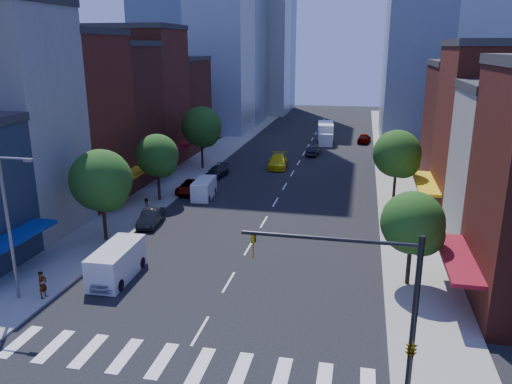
# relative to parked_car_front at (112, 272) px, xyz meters

# --- Properties ---
(ground) EXTENTS (220.00, 220.00, 0.00)m
(ground) POSITION_rel_parked_car_front_xyz_m (7.50, -4.46, -0.72)
(ground) COLOR black
(ground) RESTS_ON ground
(sidewalk_left) EXTENTS (5.00, 120.00, 0.15)m
(sidewalk_left) POSITION_rel_parked_car_front_xyz_m (-5.00, 35.54, -0.65)
(sidewalk_left) COLOR gray
(sidewalk_left) RESTS_ON ground
(sidewalk_right) EXTENTS (5.00, 120.00, 0.15)m
(sidewalk_right) POSITION_rel_parked_car_front_xyz_m (20.00, 35.54, -0.65)
(sidewalk_right) COLOR gray
(sidewalk_right) RESTS_ON ground
(crosswalk) EXTENTS (19.00, 3.00, 0.01)m
(crosswalk) POSITION_rel_parked_car_front_xyz_m (7.50, -7.46, -0.72)
(crosswalk) COLOR silver
(crosswalk) RESTS_ON ground
(bldg_left_2) EXTENTS (12.00, 9.00, 16.00)m
(bldg_left_2) POSITION_rel_parked_car_front_xyz_m (-13.50, 16.04, 7.28)
(bldg_left_2) COLOR maroon
(bldg_left_2) RESTS_ON ground
(bldg_left_3) EXTENTS (12.00, 8.00, 15.00)m
(bldg_left_3) POSITION_rel_parked_car_front_xyz_m (-13.50, 24.54, 6.78)
(bldg_left_3) COLOR #4E1A13
(bldg_left_3) RESTS_ON ground
(bldg_left_4) EXTENTS (12.00, 9.00, 17.00)m
(bldg_left_4) POSITION_rel_parked_car_front_xyz_m (-13.50, 33.04, 7.78)
(bldg_left_4) COLOR maroon
(bldg_left_4) RESTS_ON ground
(bldg_left_5) EXTENTS (12.00, 10.00, 13.00)m
(bldg_left_5) POSITION_rel_parked_car_front_xyz_m (-13.50, 42.54, 5.78)
(bldg_left_5) COLOR #4E1A13
(bldg_left_5) RESTS_ON ground
(bldg_right_3) EXTENTS (12.00, 10.00, 13.00)m
(bldg_right_3) POSITION_rel_parked_car_front_xyz_m (28.50, 29.54, 5.78)
(bldg_right_3) COLOR #4E1A13
(bldg_right_3) RESTS_ON ground
(traffic_signal) EXTENTS (7.24, 2.24, 8.00)m
(traffic_signal) POSITION_rel_parked_car_front_xyz_m (17.44, -8.96, 3.44)
(traffic_signal) COLOR black
(traffic_signal) RESTS_ON sidewalk_right
(streetlight) EXTENTS (2.25, 0.25, 9.00)m
(streetlight) POSITION_rel_parked_car_front_xyz_m (-4.31, -3.46, 4.56)
(streetlight) COLOR slate
(streetlight) RESTS_ON sidewalk_left
(tree_left_near) EXTENTS (4.80, 4.80, 7.30)m
(tree_left_near) POSITION_rel_parked_car_front_xyz_m (-3.85, 6.47, 4.15)
(tree_left_near) COLOR black
(tree_left_near) RESTS_ON sidewalk_left
(tree_left_mid) EXTENTS (4.20, 4.20, 6.65)m
(tree_left_mid) POSITION_rel_parked_car_front_xyz_m (-3.85, 17.47, 3.81)
(tree_left_mid) COLOR black
(tree_left_mid) RESTS_ON sidewalk_left
(tree_left_far) EXTENTS (5.00, 5.00, 7.75)m
(tree_left_far) POSITION_rel_parked_car_front_xyz_m (-3.85, 31.47, 4.48)
(tree_left_far) COLOR black
(tree_left_far) RESTS_ON sidewalk_left
(tree_right_near) EXTENTS (4.00, 4.00, 6.20)m
(tree_right_near) POSITION_rel_parked_car_front_xyz_m (19.15, 3.47, 3.47)
(tree_right_near) COLOR black
(tree_right_near) RESTS_ON sidewalk_right
(tree_right_far) EXTENTS (4.60, 4.60, 7.20)m
(tree_right_far) POSITION_rel_parked_car_front_xyz_m (19.15, 21.47, 4.14)
(tree_right_far) COLOR black
(tree_right_far) RESTS_ON sidewalk_right
(parked_car_front) EXTENTS (2.11, 4.37, 1.44)m
(parked_car_front) POSITION_rel_parked_car_front_xyz_m (0.00, 0.00, 0.00)
(parked_car_front) COLOR #B6B6BB
(parked_car_front) RESTS_ON ground
(parked_car_second) EXTENTS (1.95, 4.32, 1.38)m
(parked_car_second) POSITION_rel_parked_car_front_xyz_m (-2.00, 10.79, -0.03)
(parked_car_second) COLOR black
(parked_car_second) RESTS_ON ground
(parked_car_third) EXTENTS (2.19, 4.66, 1.29)m
(parked_car_third) POSITION_rel_parked_car_front_xyz_m (-2.00, 20.98, -0.08)
(parked_car_third) COLOR #999999
(parked_car_third) RESTS_ON ground
(parked_car_rear) EXTENTS (2.24, 4.63, 1.30)m
(parked_car_rear) POSITION_rel_parked_car_front_xyz_m (-1.04, 27.98, -0.07)
(parked_car_rear) COLOR black
(parked_car_rear) RESTS_ON ground
(cargo_van_near) EXTENTS (2.28, 5.28, 2.22)m
(cargo_van_near) POSITION_rel_parked_car_front_xyz_m (0.00, 0.55, 0.38)
(cargo_van_near) COLOR silver
(cargo_van_near) RESTS_ON ground
(cargo_van_far) EXTENTS (2.12, 4.55, 1.88)m
(cargo_van_far) POSITION_rel_parked_car_front_xyz_m (0.01, 19.58, 0.21)
(cargo_van_far) COLOR white
(cargo_van_far) RESTS_ON ground
(taxi) EXTENTS (2.77, 5.75, 1.61)m
(taxi) POSITION_rel_parked_car_front_xyz_m (5.23, 34.30, 0.09)
(taxi) COLOR yellow
(taxi) RESTS_ON ground
(traffic_car_oncoming) EXTENTS (1.86, 4.27, 1.36)m
(traffic_car_oncoming) POSITION_rel_parked_car_front_xyz_m (9.00, 42.52, -0.04)
(traffic_car_oncoming) COLOR black
(traffic_car_oncoming) RESTS_ON ground
(traffic_car_far) EXTENTS (2.33, 4.58, 1.49)m
(traffic_car_far) POSITION_rel_parked_car_front_xyz_m (16.00, 53.99, 0.03)
(traffic_car_far) COLOR #999999
(traffic_car_far) RESTS_ON ground
(box_truck) EXTENTS (2.98, 8.01, 3.16)m
(box_truck) POSITION_rel_parked_car_front_xyz_m (9.88, 52.52, 0.77)
(box_truck) COLOR silver
(box_truck) RESTS_ON ground
(pedestrian_near) EXTENTS (0.49, 0.68, 1.73)m
(pedestrian_near) POSITION_rel_parked_car_front_xyz_m (-3.00, -3.10, 0.30)
(pedestrian_near) COLOR #999999
(pedestrian_near) RESTS_ON sidewalk_left
(pedestrian_far) EXTENTS (1.04, 1.11, 1.82)m
(pedestrian_far) POSITION_rel_parked_car_front_xyz_m (-3.00, 12.16, 0.34)
(pedestrian_far) COLOR #999999
(pedestrian_far) RESTS_ON sidewalk_left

